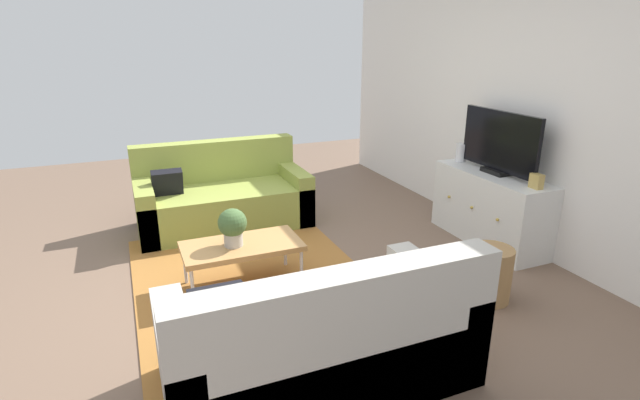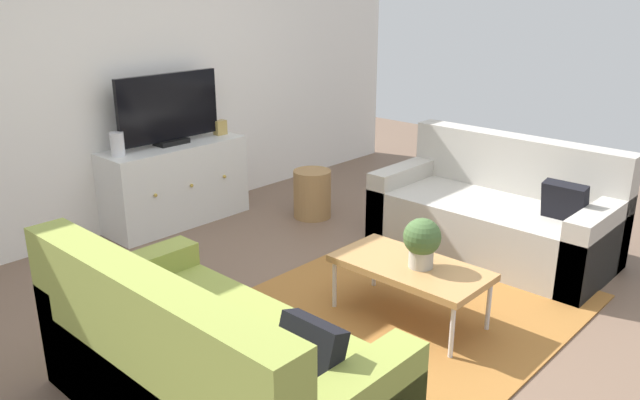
{
  "view_description": "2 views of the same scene",
  "coord_description": "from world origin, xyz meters",
  "px_view_note": "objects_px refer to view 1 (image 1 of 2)",
  "views": [
    {
      "loc": [
        3.61,
        -1.02,
        1.98
      ],
      "look_at": [
        0.0,
        0.47,
        0.65
      ],
      "focal_mm": 27.1,
      "sensor_mm": 36.0,
      "label": 1
    },
    {
      "loc": [
        -2.93,
        -2.23,
        2.01
      ],
      "look_at": [
        0.0,
        0.47,
        0.65
      ],
      "focal_mm": 35.41,
      "sensor_mm": 36.0,
      "label": 2
    }
  ],
  "objects_px": {
    "mantel_clock": "(536,181)",
    "wicker_basket": "(489,274)",
    "couch_left_side": "(221,198)",
    "tv_console": "(490,208)",
    "coffee_table": "(242,247)",
    "couch_right_side": "(323,346)",
    "potted_plant": "(233,226)",
    "glass_vase": "(461,153)",
    "flat_screen_tv": "(499,143)"
  },
  "relations": [
    {
      "from": "mantel_clock",
      "to": "wicker_basket",
      "type": "bearing_deg",
      "value": -63.19
    },
    {
      "from": "potted_plant",
      "to": "couch_right_side",
      "type": "bearing_deg",
      "value": 8.29
    },
    {
      "from": "potted_plant",
      "to": "glass_vase",
      "type": "distance_m",
      "value": 2.63
    },
    {
      "from": "couch_left_side",
      "to": "tv_console",
      "type": "bearing_deg",
      "value": 57.26
    },
    {
      "from": "glass_vase",
      "to": "couch_left_side",
      "type": "bearing_deg",
      "value": -113.01
    },
    {
      "from": "flat_screen_tv",
      "to": "mantel_clock",
      "type": "height_order",
      "value": "flat_screen_tv"
    },
    {
      "from": "couch_left_side",
      "to": "tv_console",
      "type": "xyz_separation_m",
      "value": [
        1.53,
        2.37,
        0.07
      ]
    },
    {
      "from": "coffee_table",
      "to": "tv_console",
      "type": "height_order",
      "value": "tv_console"
    },
    {
      "from": "coffee_table",
      "to": "tv_console",
      "type": "relative_size",
      "value": 0.75
    },
    {
      "from": "couch_left_side",
      "to": "coffee_table",
      "type": "relative_size",
      "value": 1.87
    },
    {
      "from": "couch_right_side",
      "to": "glass_vase",
      "type": "relative_size",
      "value": 9.33
    },
    {
      "from": "glass_vase",
      "to": "potted_plant",
      "type": "bearing_deg",
      "value": -79.13
    },
    {
      "from": "glass_vase",
      "to": "coffee_table",
      "type": "bearing_deg",
      "value": -79.07
    },
    {
      "from": "couch_left_side",
      "to": "wicker_basket",
      "type": "relative_size",
      "value": 4.11
    },
    {
      "from": "tv_console",
      "to": "glass_vase",
      "type": "bearing_deg",
      "value": 179.99
    },
    {
      "from": "flat_screen_tv",
      "to": "couch_left_side",
      "type": "bearing_deg",
      "value": -122.52
    },
    {
      "from": "coffee_table",
      "to": "potted_plant",
      "type": "height_order",
      "value": "potted_plant"
    },
    {
      "from": "coffee_table",
      "to": "couch_right_side",
      "type": "bearing_deg",
      "value": 5.53
    },
    {
      "from": "tv_console",
      "to": "mantel_clock",
      "type": "bearing_deg",
      "value": 0.01
    },
    {
      "from": "mantel_clock",
      "to": "glass_vase",
      "type": "bearing_deg",
      "value": 180.0
    },
    {
      "from": "glass_vase",
      "to": "wicker_basket",
      "type": "relative_size",
      "value": 0.44
    },
    {
      "from": "coffee_table",
      "to": "tv_console",
      "type": "bearing_deg",
      "value": 89.23
    },
    {
      "from": "coffee_table",
      "to": "glass_vase",
      "type": "bearing_deg",
      "value": 100.93
    },
    {
      "from": "glass_vase",
      "to": "mantel_clock",
      "type": "relative_size",
      "value": 1.47
    },
    {
      "from": "couch_right_side",
      "to": "flat_screen_tv",
      "type": "relative_size",
      "value": 1.84
    },
    {
      "from": "potted_plant",
      "to": "couch_left_side",
      "type": "bearing_deg",
      "value": 172.39
    },
    {
      "from": "couch_left_side",
      "to": "mantel_clock",
      "type": "relative_size",
      "value": 13.74
    },
    {
      "from": "flat_screen_tv",
      "to": "wicker_basket",
      "type": "distance_m",
      "value": 1.45
    },
    {
      "from": "coffee_table",
      "to": "couch_left_side",
      "type": "bearing_deg",
      "value": 174.85
    },
    {
      "from": "mantel_clock",
      "to": "wicker_basket",
      "type": "distance_m",
      "value": 1.04
    },
    {
      "from": "couch_left_side",
      "to": "tv_console",
      "type": "distance_m",
      "value": 2.82
    },
    {
      "from": "coffee_table",
      "to": "flat_screen_tv",
      "type": "height_order",
      "value": "flat_screen_tv"
    },
    {
      "from": "glass_vase",
      "to": "mantel_clock",
      "type": "bearing_deg",
      "value": 0.0
    },
    {
      "from": "glass_vase",
      "to": "mantel_clock",
      "type": "height_order",
      "value": "glass_vase"
    },
    {
      "from": "wicker_basket",
      "to": "couch_left_side",
      "type": "bearing_deg",
      "value": -146.84
    },
    {
      "from": "coffee_table",
      "to": "tv_console",
      "type": "xyz_separation_m",
      "value": [
        0.03,
        2.51,
        0.01
      ]
    },
    {
      "from": "flat_screen_tv",
      "to": "mantel_clock",
      "type": "distance_m",
      "value": 0.57
    },
    {
      "from": "couch_right_side",
      "to": "tv_console",
      "type": "distance_m",
      "value": 2.73
    },
    {
      "from": "flat_screen_tv",
      "to": "coffee_table",
      "type": "bearing_deg",
      "value": -90.77
    },
    {
      "from": "coffee_table",
      "to": "glass_vase",
      "type": "relative_size",
      "value": 4.99
    },
    {
      "from": "coffee_table",
      "to": "flat_screen_tv",
      "type": "relative_size",
      "value": 0.99
    },
    {
      "from": "potted_plant",
      "to": "tv_console",
      "type": "height_order",
      "value": "tv_console"
    },
    {
      "from": "couch_left_side",
      "to": "coffee_table",
      "type": "bearing_deg",
      "value": -5.15
    },
    {
      "from": "potted_plant",
      "to": "wicker_basket",
      "type": "relative_size",
      "value": 0.72
    },
    {
      "from": "tv_console",
      "to": "mantel_clock",
      "type": "distance_m",
      "value": 0.67
    },
    {
      "from": "coffee_table",
      "to": "tv_console",
      "type": "distance_m",
      "value": 2.51
    },
    {
      "from": "couch_left_side",
      "to": "mantel_clock",
      "type": "bearing_deg",
      "value": 49.27
    },
    {
      "from": "potted_plant",
      "to": "flat_screen_tv",
      "type": "height_order",
      "value": "flat_screen_tv"
    },
    {
      "from": "couch_left_side",
      "to": "glass_vase",
      "type": "height_order",
      "value": "glass_vase"
    },
    {
      "from": "potted_plant",
      "to": "flat_screen_tv",
      "type": "relative_size",
      "value": 0.32
    }
  ]
}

